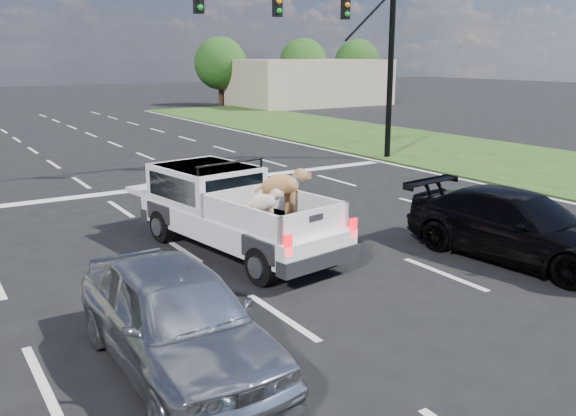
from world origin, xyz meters
The scene contains 11 objects.
ground centered at (0.00, 0.00, 0.00)m, with size 160.00×160.00×0.00m, color black.
road_markings centered at (0.00, 6.56, 0.01)m, with size 17.75×60.00×0.01m.
grass_shoulder_right centered at (13.00, 6.00, 0.03)m, with size 8.00×60.00×0.06m, color #203F13.
traffic_signal centered at (7.20, 10.50, 4.73)m, with size 9.11×0.31×7.00m.
building_right centered at (22.00, 34.00, 1.80)m, with size 12.00×7.00×3.60m, color tan.
tree_far_d centered at (16.00, 38.00, 3.29)m, with size 4.20×4.20×5.40m.
tree_far_e centered at (24.00, 38.00, 3.29)m, with size 4.20×4.20×5.40m.
tree_far_f centered at (30.00, 38.00, 3.29)m, with size 4.20×4.20×5.40m.
pickup_truck centered at (-0.83, 3.39, 0.86)m, with size 2.48×5.11×1.84m.
silver_sedan centered at (-3.69, -0.63, 0.70)m, with size 1.65×4.09×1.39m, color #ABAEB2.
black_coupe centered at (3.59, -0.13, 0.66)m, with size 1.86×4.57×1.33m, color black.
Camera 1 is at (-6.29, -7.35, 3.88)m, focal length 38.00 mm.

